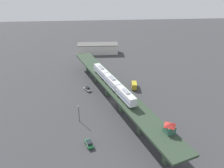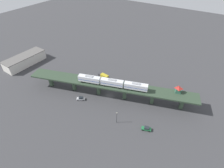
{
  "view_description": "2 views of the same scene",
  "coord_description": "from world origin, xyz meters",
  "px_view_note": "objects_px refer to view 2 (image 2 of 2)",
  "views": [
    {
      "loc": [
        -8.02,
        -82.68,
        49.85
      ],
      "look_at": [
        -0.8,
        -2.05,
        9.78
      ],
      "focal_mm": 35.0,
      "sensor_mm": 36.0,
      "label": 1
    },
    {
      "loc": [
        -61.19,
        -41.01,
        66.99
      ],
      "look_at": [
        -0.8,
        -2.05,
        9.78
      ],
      "focal_mm": 28.0,
      "sensor_mm": 36.0,
      "label": 2
    }
  ],
  "objects_px": {
    "signal_hut": "(178,89)",
    "delivery_truck": "(103,76)",
    "subway_train": "(112,82)",
    "street_car_green": "(146,129)",
    "street_car_silver": "(81,98)",
    "warehouse_building": "(25,60)",
    "street_lamp": "(117,117)"
  },
  "relations": [
    {
      "from": "street_lamp",
      "to": "delivery_truck",
      "type": "bearing_deg",
      "value": 44.98
    },
    {
      "from": "street_lamp",
      "to": "warehouse_building",
      "type": "distance_m",
      "value": 82.81
    },
    {
      "from": "delivery_truck",
      "to": "warehouse_building",
      "type": "bearing_deg",
      "value": 105.96
    },
    {
      "from": "subway_train",
      "to": "signal_hut",
      "type": "distance_m",
      "value": 33.89
    },
    {
      "from": "delivery_truck",
      "to": "warehouse_building",
      "type": "height_order",
      "value": "warehouse_building"
    },
    {
      "from": "delivery_truck",
      "to": "street_car_silver",
      "type": "bearing_deg",
      "value": -177.97
    },
    {
      "from": "street_car_green",
      "to": "subway_train",
      "type": "bearing_deg",
      "value": 68.79
    },
    {
      "from": "street_car_silver",
      "to": "warehouse_building",
      "type": "distance_m",
      "value": 57.82
    },
    {
      "from": "street_car_silver",
      "to": "signal_hut",
      "type": "bearing_deg",
      "value": -60.62
    },
    {
      "from": "street_car_green",
      "to": "signal_hut",
      "type": "bearing_deg",
      "value": -13.21
    },
    {
      "from": "signal_hut",
      "to": "street_car_green",
      "type": "distance_m",
      "value": 26.23
    },
    {
      "from": "street_car_green",
      "to": "street_car_silver",
      "type": "bearing_deg",
      "value": 91.5
    },
    {
      "from": "warehouse_building",
      "to": "street_car_silver",
      "type": "bearing_deg",
      "value": -96.81
    },
    {
      "from": "street_car_silver",
      "to": "warehouse_building",
      "type": "xyz_separation_m",
      "value": [
        6.85,
        57.36,
        2.47
      ]
    },
    {
      "from": "subway_train",
      "to": "street_car_green",
      "type": "height_order",
      "value": "subway_train"
    },
    {
      "from": "subway_train",
      "to": "street_car_green",
      "type": "distance_m",
      "value": 28.73
    },
    {
      "from": "signal_hut",
      "to": "delivery_truck",
      "type": "relative_size",
      "value": 0.55
    },
    {
      "from": "subway_train",
      "to": "delivery_truck",
      "type": "height_order",
      "value": "subway_train"
    },
    {
      "from": "subway_train",
      "to": "street_lamp",
      "type": "distance_m",
      "value": 18.87
    },
    {
      "from": "delivery_truck",
      "to": "street_lamp",
      "type": "relative_size",
      "value": 1.07
    },
    {
      "from": "signal_hut",
      "to": "street_car_silver",
      "type": "bearing_deg",
      "value": 119.38
    },
    {
      "from": "subway_train",
      "to": "street_car_green",
      "type": "relative_size",
      "value": 7.63
    },
    {
      "from": "street_car_silver",
      "to": "street_lamp",
      "type": "bearing_deg",
      "value": -96.22
    },
    {
      "from": "subway_train",
      "to": "warehouse_building",
      "type": "distance_m",
      "value": 71.39
    },
    {
      "from": "signal_hut",
      "to": "delivery_truck",
      "type": "xyz_separation_m",
      "value": [
        -1.92,
        45.12,
        -8.32
      ]
    },
    {
      "from": "subway_train",
      "to": "warehouse_building",
      "type": "height_order",
      "value": "subway_train"
    },
    {
      "from": "street_car_silver",
      "to": "street_lamp",
      "type": "distance_m",
      "value": 25.24
    },
    {
      "from": "signal_hut",
      "to": "street_car_green",
      "type": "bearing_deg",
      "value": 166.79
    },
    {
      "from": "street_car_green",
      "to": "warehouse_building",
      "type": "distance_m",
      "value": 96.25
    },
    {
      "from": "subway_train",
      "to": "warehouse_building",
      "type": "bearing_deg",
      "value": 93.17
    },
    {
      "from": "street_lamp",
      "to": "street_car_silver",
      "type": "bearing_deg",
      "value": 83.78
    },
    {
      "from": "signal_hut",
      "to": "street_car_green",
      "type": "height_order",
      "value": "signal_hut"
    }
  ]
}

